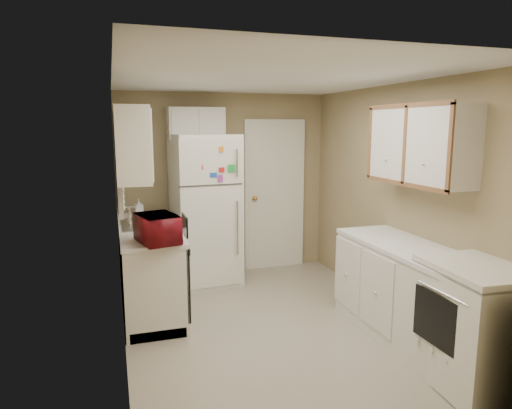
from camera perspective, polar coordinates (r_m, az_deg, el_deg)
name	(u,v)px	position (r m, az deg, el deg)	size (l,w,h in m)	color
floor	(271,326)	(4.71, 1.90, -14.94)	(3.80, 3.80, 0.00)	#B4A994
ceiling	(273,78)	(4.30, 2.09, 15.53)	(3.80, 3.80, 0.00)	white
wall_left	(119,216)	(4.10, -16.77, -1.43)	(3.80, 3.80, 0.00)	#9A8862
wall_right	(398,201)	(4.99, 17.33, 0.46)	(3.80, 3.80, 0.00)	#9A8862
wall_back	(225,184)	(6.15, -3.94, 2.56)	(2.80, 2.80, 0.00)	#9A8862
wall_front	(385,265)	(2.68, 15.80, -7.23)	(2.80, 2.80, 0.00)	#9A8862
left_counter	(149,267)	(5.17, -13.19, -7.58)	(0.60, 1.80, 0.90)	silver
dishwasher	(184,278)	(4.62, -8.98, -9.02)	(0.03, 0.58, 0.72)	black
sink	(147,227)	(5.21, -13.50, -2.79)	(0.54, 0.74, 0.16)	gray
microwave	(158,227)	(4.31, -12.18, -2.75)	(0.26, 0.48, 0.32)	maroon
soap_bottle	(139,207)	(5.68, -14.44, -0.36)	(0.09, 0.09, 0.21)	white
window_blinds	(119,161)	(5.10, -16.75, 5.21)	(0.10, 0.98, 1.08)	silver
upper_cabinet_left	(132,145)	(4.26, -15.19, 7.17)	(0.30, 0.45, 0.70)	silver
refrigerator	(205,209)	(5.76, -6.38, -0.62)	(0.77, 0.75, 1.87)	silver
cabinet_over_fridge	(196,124)	(5.87, -7.53, 9.99)	(0.70, 0.30, 0.40)	silver
interior_door	(274,195)	(6.34, 2.33, 1.15)	(0.86, 0.06, 2.08)	silver
right_counter	(418,299)	(4.38, 19.60, -11.11)	(0.60, 2.00, 0.90)	silver
stove	(477,326)	(3.92, 25.86, -13.48)	(0.65, 0.80, 0.97)	silver
upper_cabinet_right	(420,145)	(4.44, 19.82, 7.03)	(0.30, 1.20, 0.70)	silver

